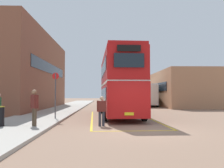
{
  "coord_description": "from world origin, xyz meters",
  "views": [
    {
      "loc": [
        -1.8,
        -11.34,
        1.74
      ],
      "look_at": [
        -1.24,
        9.46,
        2.57
      ],
      "focal_mm": 38.94,
      "sensor_mm": 36.0,
      "label": 1
    }
  ],
  "objects_px": {
    "litter_bin": "(0,116)",
    "bus_stop_sign": "(55,91)",
    "single_deck_bus": "(146,94)",
    "pedestrian_boarding": "(102,109)",
    "double_decker_bus": "(119,84)",
    "pedestrian_waiting_far": "(34,105)"
  },
  "relations": [
    {
      "from": "double_decker_bus",
      "to": "litter_bin",
      "type": "relative_size",
      "value": 10.73
    },
    {
      "from": "single_deck_bus",
      "to": "pedestrian_boarding",
      "type": "bearing_deg",
      "value": -105.6
    },
    {
      "from": "pedestrian_boarding",
      "to": "litter_bin",
      "type": "relative_size",
      "value": 1.63
    },
    {
      "from": "bus_stop_sign",
      "to": "pedestrian_waiting_far",
      "type": "bearing_deg",
      "value": -93.85
    },
    {
      "from": "pedestrian_waiting_far",
      "to": "double_decker_bus",
      "type": "bearing_deg",
      "value": 54.41
    },
    {
      "from": "double_decker_bus",
      "to": "single_deck_bus",
      "type": "relative_size",
      "value": 1.28
    },
    {
      "from": "litter_bin",
      "to": "bus_stop_sign",
      "type": "bearing_deg",
      "value": 63.45
    },
    {
      "from": "pedestrian_boarding",
      "to": "bus_stop_sign",
      "type": "bearing_deg",
      "value": 136.8
    },
    {
      "from": "double_decker_bus",
      "to": "litter_bin",
      "type": "height_order",
      "value": "double_decker_bus"
    },
    {
      "from": "pedestrian_boarding",
      "to": "double_decker_bus",
      "type": "bearing_deg",
      "value": 77.03
    },
    {
      "from": "double_decker_bus",
      "to": "pedestrian_boarding",
      "type": "xyz_separation_m",
      "value": [
        -1.27,
        -5.5,
        -1.6
      ]
    },
    {
      "from": "double_decker_bus",
      "to": "litter_bin",
      "type": "bearing_deg",
      "value": -134.08
    },
    {
      "from": "double_decker_bus",
      "to": "pedestrian_waiting_far",
      "type": "height_order",
      "value": "double_decker_bus"
    },
    {
      "from": "double_decker_bus",
      "to": "single_deck_bus",
      "type": "height_order",
      "value": "double_decker_bus"
    },
    {
      "from": "litter_bin",
      "to": "bus_stop_sign",
      "type": "xyz_separation_m",
      "value": [
        1.92,
        3.84,
        1.28
      ]
    },
    {
      "from": "bus_stop_sign",
      "to": "double_decker_bus",
      "type": "bearing_deg",
      "value": 31.13
    },
    {
      "from": "single_deck_bus",
      "to": "pedestrian_boarding",
      "type": "height_order",
      "value": "single_deck_bus"
    },
    {
      "from": "single_deck_bus",
      "to": "bus_stop_sign",
      "type": "xyz_separation_m",
      "value": [
        -8.94,
        -18.16,
        0.28
      ]
    },
    {
      "from": "bus_stop_sign",
      "to": "pedestrian_boarding",
      "type": "bearing_deg",
      "value": -43.2
    },
    {
      "from": "double_decker_bus",
      "to": "litter_bin",
      "type": "distance_m",
      "value": 9.18
    },
    {
      "from": "litter_bin",
      "to": "double_decker_bus",
      "type": "bearing_deg",
      "value": 45.92
    },
    {
      "from": "pedestrian_boarding",
      "to": "litter_bin",
      "type": "height_order",
      "value": "pedestrian_boarding"
    }
  ]
}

